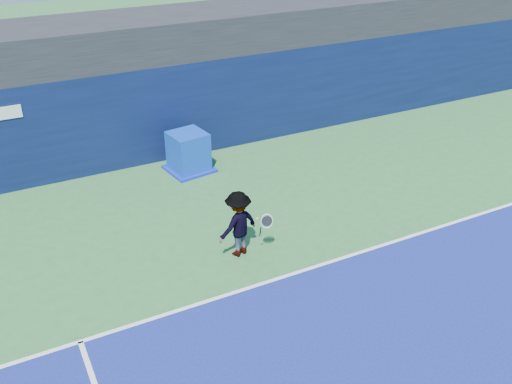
{
  "coord_description": "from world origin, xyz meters",
  "views": [
    {
      "loc": [
        -5.73,
        -5.89,
        7.82
      ],
      "look_at": [
        -0.07,
        5.2,
        1.0
      ],
      "focal_mm": 40.0,
      "sensor_mm": 36.0,
      "label": 1
    }
  ],
  "objects": [
    {
      "name": "equipment_cart",
      "position": [
        -0.41,
        9.02,
        0.56
      ],
      "size": [
        1.45,
        1.45,
        1.22
      ],
      "color": "#0C34B2",
      "rests_on": "ground"
    },
    {
      "name": "back_wall_assembly",
      "position": [
        -0.0,
        10.5,
        1.5
      ],
      "size": [
        36.0,
        1.03,
        3.0
      ],
      "color": "#0A1439",
      "rests_on": "ground"
    },
    {
      "name": "tennis_ball",
      "position": [
        -0.48,
        4.33,
        0.81
      ],
      "size": [
        0.06,
        0.06,
        0.06
      ],
      "color": "yellow",
      "rests_on": "ground"
    },
    {
      "name": "ground",
      "position": [
        0.0,
        0.0,
        0.0
      ],
      "size": [
        80.0,
        80.0,
        0.0
      ],
      "primitive_type": "plane",
      "color": "#2F6A34",
      "rests_on": "ground"
    },
    {
      "name": "tennis_player",
      "position": [
        -0.99,
        4.3,
        0.82
      ],
      "size": [
        1.34,
        0.88,
        1.65
      ],
      "color": "white",
      "rests_on": "ground"
    },
    {
      "name": "stadium_band",
      "position": [
        0.0,
        11.5,
        3.6
      ],
      "size": [
        36.0,
        3.0,
        1.2
      ],
      "primitive_type": "cube",
      "color": "black",
      "rests_on": "back_wall_assembly"
    },
    {
      "name": "baseline",
      "position": [
        0.0,
        3.0,
        0.01
      ],
      "size": [
        24.0,
        0.1,
        0.01
      ],
      "primitive_type": "cube",
      "color": "white",
      "rests_on": "ground"
    }
  ]
}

